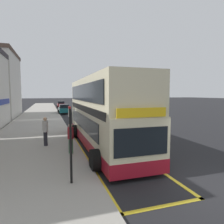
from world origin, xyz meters
The scene contains 10 objects.
ground_plane centered at (0.00, 32.00, 0.00)m, with size 260.00×260.00×0.00m, color black.
pavement_near centered at (-7.00, 32.00, 0.07)m, with size 6.00×76.00×0.14m, color #A39E93.
double_decker_bus centered at (-2.46, 7.06, 2.07)m, with size 3.29×11.52×4.40m.
bus_bay_markings centered at (-2.52, 7.15, 0.01)m, with size 2.96×15.24×0.01m.
bus_stop_sign centered at (-5.06, 1.87, 1.78)m, with size 0.09×0.51×2.82m.
parked_car_teal_kerbside centered at (-3.15, 29.98, 0.80)m, with size 2.09×4.20×1.62m.
parked_car_maroon_ahead centered at (-2.66, 45.89, 0.80)m, with size 2.09×4.20×1.62m.
parked_car_black_across centered at (4.77, 28.60, 0.80)m, with size 2.09×4.20×1.62m.
pedestrian_waiting_near_sign centered at (-6.01, 7.70, 1.14)m, with size 0.34×0.34×1.83m.
pedestrian_further_back centered at (-4.66, 5.57, 1.05)m, with size 0.34×0.34×1.67m.
Camera 1 is at (-5.81, -5.44, 3.42)m, focal length 32.05 mm.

